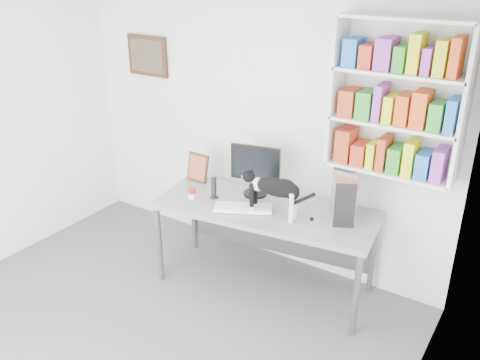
# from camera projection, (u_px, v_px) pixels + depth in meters

# --- Properties ---
(room) EXTENTS (4.01, 4.01, 2.70)m
(room) POSITION_uv_depth(u_px,v_px,m) (96.00, 201.00, 3.41)
(room) COLOR #56565C
(room) RESTS_ON ground
(bookshelf) EXTENTS (1.03, 0.28, 1.24)m
(bookshelf) POSITION_uv_depth(u_px,v_px,m) (397.00, 99.00, 3.92)
(bookshelf) COLOR silver
(bookshelf) RESTS_ON room
(wall_art) EXTENTS (0.52, 0.04, 0.42)m
(wall_art) POSITION_uv_depth(u_px,v_px,m) (148.00, 56.00, 5.35)
(wall_art) COLOR #452C16
(wall_art) RESTS_ON room
(desk) EXTENTS (2.06, 1.04, 0.82)m
(desk) POSITION_uv_depth(u_px,v_px,m) (264.00, 247.00, 4.66)
(desk) COLOR gray
(desk) RESTS_ON room
(monitor) EXTENTS (0.50, 0.32, 0.49)m
(monitor) POSITION_uv_depth(u_px,v_px,m) (255.00, 170.00, 4.64)
(monitor) COLOR black
(monitor) RESTS_ON desk
(keyboard) EXTENTS (0.54, 0.41, 0.04)m
(keyboard) POSITION_uv_depth(u_px,v_px,m) (243.00, 208.00, 4.45)
(keyboard) COLOR white
(keyboard) RESTS_ON desk
(pc_tower) EXTENTS (0.34, 0.44, 0.40)m
(pc_tower) POSITION_uv_depth(u_px,v_px,m) (343.00, 195.00, 4.26)
(pc_tower) COLOR #BBBBC1
(pc_tower) RESTS_ON desk
(speaker) EXTENTS (0.13, 0.13, 0.21)m
(speaker) POSITION_uv_depth(u_px,v_px,m) (214.00, 187.00, 4.64)
(speaker) COLOR black
(speaker) RESTS_ON desk
(leaning_print) EXTENTS (0.24, 0.10, 0.29)m
(leaning_print) POSITION_uv_depth(u_px,v_px,m) (198.00, 167.00, 4.98)
(leaning_print) COLOR #452C16
(leaning_print) RESTS_ON desk
(soup_can) EXTENTS (0.08, 0.08, 0.10)m
(soup_can) POSITION_uv_depth(u_px,v_px,m) (192.00, 193.00, 4.65)
(soup_can) COLOR #B42C0F
(soup_can) RESTS_ON desk
(cat) EXTENTS (0.61, 0.21, 0.37)m
(cat) POSITION_uv_depth(u_px,v_px,m) (275.00, 197.00, 4.27)
(cat) COLOR black
(cat) RESTS_ON desk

